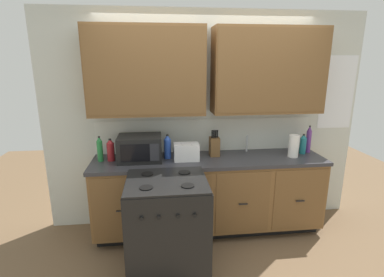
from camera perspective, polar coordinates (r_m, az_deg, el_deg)
name	(u,v)px	position (r m, az deg, el deg)	size (l,w,h in m)	color
ground_plane	(213,244)	(3.53, 4.03, -19.75)	(8.00, 8.00, 0.00)	brown
wall_unit	(208,91)	(3.42, 3.04, 9.16)	(3.83, 0.40, 2.57)	silver
counter_run	(209,194)	(3.55, 3.31, -10.73)	(2.66, 0.64, 0.92)	black
stove_range	(168,225)	(2.95, -4.76, -16.48)	(0.76, 0.68, 0.95)	black
microwave	(140,148)	(3.33, -10.09, -1.84)	(0.48, 0.37, 0.28)	black
toaster	(186,152)	(3.30, -1.10, -2.59)	(0.28, 0.18, 0.19)	white
knife_block	(214,146)	(3.45, 4.37, -1.48)	(0.11, 0.14, 0.31)	brown
sink_faucet	(247,144)	(3.66, 10.60, -0.99)	(0.02, 0.02, 0.20)	#B2B5BA
paper_towel_roll	(294,146)	(3.59, 19.14, -1.38)	(0.12, 0.12, 0.26)	white
bottle_green	(100,149)	(3.40, -17.47, -1.96)	(0.06, 0.06, 0.29)	#237A38
bottle_violet	(309,139)	(3.83, 21.72, -0.15)	(0.06, 0.06, 0.33)	#663384
bottle_teal	(303,144)	(3.76, 20.77, -1.02)	(0.08, 0.08, 0.24)	#1E707A
bottle_blue	(168,147)	(3.35, -4.78, -1.61)	(0.08, 0.08, 0.28)	blue
bottle_red	(111,150)	(3.39, -15.54, -2.17)	(0.08, 0.08, 0.25)	maroon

